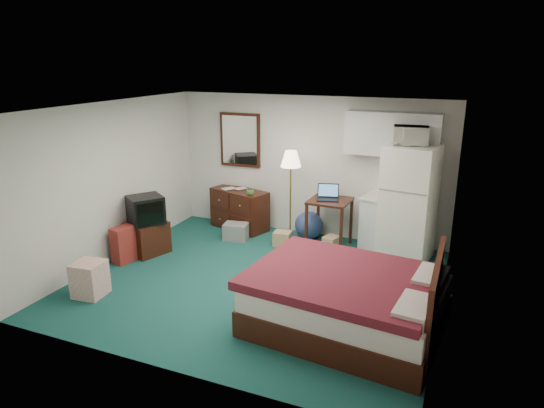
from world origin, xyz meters
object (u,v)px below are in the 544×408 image
at_px(dresser, 240,209).
at_px(suitcase, 124,245).
at_px(bed, 346,302).
at_px(desk, 329,223).
at_px(tv_stand, 147,237).
at_px(kitchen_counter, 389,225).
at_px(floor_lamp, 290,197).
at_px(fridge, 409,203).

distance_m(dresser, suitcase, 2.36).
distance_m(dresser, bed, 3.86).
height_order(desk, suitcase, desk).
relative_size(desk, tv_stand, 1.45).
bearing_deg(suitcase, desk, 45.82).
xyz_separation_m(desk, kitchen_counter, (0.98, 0.18, 0.03)).
bearing_deg(kitchen_counter, dresser, -171.36).
relative_size(floor_lamp, kitchen_counter, 1.78).
relative_size(dresser, tv_stand, 1.90).
distance_m(fridge, tv_stand, 4.28).
relative_size(dresser, kitchen_counter, 1.21).
height_order(dresser, floor_lamp, floor_lamp).
xyz_separation_m(desk, suitcase, (-2.81, -1.88, -0.13)).
bearing_deg(kitchen_counter, tv_stand, -146.32).
height_order(kitchen_counter, tv_stand, kitchen_counter).
xyz_separation_m(floor_lamp, bed, (1.64, -2.46, -0.46)).
relative_size(floor_lamp, desk, 1.92).
bearing_deg(tv_stand, suitcase, -84.33).
height_order(floor_lamp, kitchen_counter, floor_lamp).
height_order(tv_stand, suitcase, suitcase).
bearing_deg(fridge, bed, -88.68).
distance_m(kitchen_counter, suitcase, 4.32).
xyz_separation_m(floor_lamp, suitcase, (-2.10, -1.89, -0.52)).
height_order(floor_lamp, suitcase, floor_lamp).
height_order(dresser, tv_stand, dresser).
xyz_separation_m(tv_stand, suitcase, (-0.11, -0.46, 0.02)).
bearing_deg(desk, bed, -67.53).
relative_size(dresser, bed, 0.51).
height_order(floor_lamp, fridge, fridge).
bearing_deg(bed, dresser, 141.76).
distance_m(dresser, desk, 1.84).
height_order(dresser, bed, dresser).
height_order(fridge, bed, fridge).
relative_size(fridge, tv_stand, 3.18).
xyz_separation_m(desk, tv_stand, (-2.70, -1.43, -0.15)).
bearing_deg(suitcase, bed, 3.41).
bearing_deg(floor_lamp, fridge, -0.01).
relative_size(kitchen_counter, tv_stand, 1.56).
bearing_deg(kitchen_counter, suitcase, -141.34).
bearing_deg(floor_lamp, desk, -0.73).
relative_size(dresser, fridge, 0.60).
distance_m(desk, fridge, 1.37).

